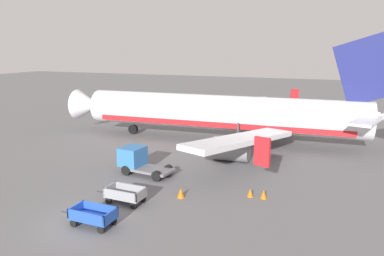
{
  "coord_description": "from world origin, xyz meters",
  "views": [
    {
      "loc": [
        13.06,
        -15.89,
        9.9
      ],
      "look_at": [
        0.99,
        14.32,
        2.8
      ],
      "focal_mm": 34.31,
      "sensor_mm": 36.0,
      "label": 1
    }
  ],
  "objects": [
    {
      "name": "baggage_cart_second_in_row",
      "position": [
        0.73,
        3.27,
        0.6
      ],
      "size": [
        3.57,
        1.49,
        1.07
      ],
      "color": "gray",
      "rests_on": "ground"
    },
    {
      "name": "traffic_cone_near_plane",
      "position": [
        3.73,
        5.42,
        0.33
      ],
      "size": [
        0.51,
        0.51,
        0.67
      ],
      "primitive_type": "cone",
      "color": "orange",
      "rests_on": "ground"
    },
    {
      "name": "traffic_cone_mid_apron",
      "position": [
        8.96,
        7.37,
        0.29
      ],
      "size": [
        0.44,
        0.44,
        0.58
      ],
      "primitive_type": "cone",
      "color": "orange",
      "rests_on": "ground"
    },
    {
      "name": "service_truck_beside_carts",
      "position": [
        -1.49,
        8.73,
        1.1
      ],
      "size": [
        4.56,
        2.41,
        2.1
      ],
      "color": "slate",
      "rests_on": "ground"
    },
    {
      "name": "ground_plane",
      "position": [
        0.0,
        0.0,
        0.0
      ],
      "size": [
        220.0,
        220.0,
        0.0
      ],
      "primitive_type": "plane",
      "color": "slate"
    },
    {
      "name": "traffic_cone_by_carts",
      "position": [
        8.06,
        7.33,
        0.28
      ],
      "size": [
        0.43,
        0.43,
        0.56
      ],
      "primitive_type": "cone",
      "color": "orange",
      "rests_on": "ground"
    },
    {
      "name": "airplane",
      "position": [
        2.48,
        21.25,
        3.05
      ],
      "size": [
        37.62,
        30.27,
        11.34
      ],
      "color": "silver",
      "rests_on": "ground"
    },
    {
      "name": "baggage_cart_nearest",
      "position": [
        0.7,
        -0.1,
        0.6
      ],
      "size": [
        3.56,
        1.45,
        1.07
      ],
      "color": "#234CB2",
      "rests_on": "ground"
    }
  ]
}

